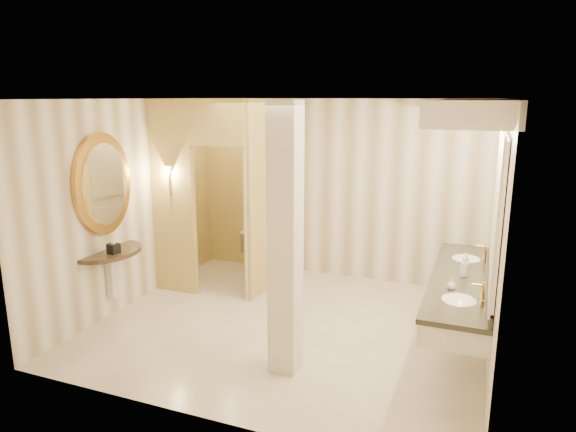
% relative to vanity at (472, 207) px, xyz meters
% --- Properties ---
extents(floor, '(4.50, 4.50, 0.00)m').
position_rel_vanity_xyz_m(floor, '(-1.98, -0.04, -1.63)').
color(floor, '#EDE3CD').
rests_on(floor, ground).
extents(ceiling, '(4.50, 4.50, 0.00)m').
position_rel_vanity_xyz_m(ceiling, '(-1.98, -0.04, 1.07)').
color(ceiling, white).
rests_on(ceiling, wall_back).
extents(wall_back, '(4.50, 0.02, 2.70)m').
position_rel_vanity_xyz_m(wall_back, '(-1.98, 1.96, -0.28)').
color(wall_back, white).
rests_on(wall_back, floor).
extents(wall_front, '(4.50, 0.02, 2.70)m').
position_rel_vanity_xyz_m(wall_front, '(-1.98, -2.04, -0.28)').
color(wall_front, white).
rests_on(wall_front, floor).
extents(wall_left, '(0.02, 4.00, 2.70)m').
position_rel_vanity_xyz_m(wall_left, '(-4.23, -0.04, -0.28)').
color(wall_left, white).
rests_on(wall_left, floor).
extents(wall_right, '(0.02, 4.00, 2.70)m').
position_rel_vanity_xyz_m(wall_right, '(0.27, -0.04, -0.28)').
color(wall_right, white).
rests_on(wall_right, floor).
extents(toilet_closet, '(1.50, 1.55, 2.70)m').
position_rel_vanity_xyz_m(toilet_closet, '(-3.09, 0.94, -0.24)').
color(toilet_closet, '#CFBB6C').
rests_on(toilet_closet, floor).
extents(wall_sconce, '(0.14, 0.14, 0.42)m').
position_rel_vanity_xyz_m(wall_sconce, '(-3.90, 0.39, 0.10)').
color(wall_sconce, gold).
rests_on(wall_sconce, toilet_closet).
extents(vanity, '(0.75, 2.69, 2.09)m').
position_rel_vanity_xyz_m(vanity, '(0.00, 0.00, 0.00)').
color(vanity, beige).
rests_on(vanity, floor).
extents(console_shelf, '(0.95, 0.95, 1.93)m').
position_rel_vanity_xyz_m(console_shelf, '(-4.19, -0.58, -0.29)').
color(console_shelf, black).
rests_on(console_shelf, floor).
extents(pillar, '(0.28, 0.28, 2.70)m').
position_rel_vanity_xyz_m(pillar, '(-1.65, -0.99, -0.28)').
color(pillar, beige).
rests_on(pillar, floor).
extents(tissue_box, '(0.14, 0.14, 0.12)m').
position_rel_vanity_xyz_m(tissue_box, '(-4.02, -0.67, -0.69)').
color(tissue_box, black).
rests_on(tissue_box, console_shelf).
extents(toilet, '(0.47, 0.77, 0.77)m').
position_rel_vanity_xyz_m(toilet, '(-3.08, 1.60, -1.25)').
color(toilet, white).
rests_on(toilet, floor).
extents(soap_bottle_a, '(0.08, 0.08, 0.14)m').
position_rel_vanity_xyz_m(soap_bottle_a, '(-0.03, 0.41, -0.68)').
color(soap_bottle_a, beige).
rests_on(soap_bottle_a, vanity).
extents(soap_bottle_b, '(0.10, 0.10, 0.11)m').
position_rel_vanity_xyz_m(soap_bottle_b, '(-0.12, -0.43, -0.70)').
color(soap_bottle_b, silver).
rests_on(soap_bottle_b, vanity).
extents(soap_bottle_c, '(0.09, 0.09, 0.21)m').
position_rel_vanity_xyz_m(soap_bottle_c, '(-0.03, 0.00, -0.65)').
color(soap_bottle_c, '#C6B28C').
rests_on(soap_bottle_c, vanity).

